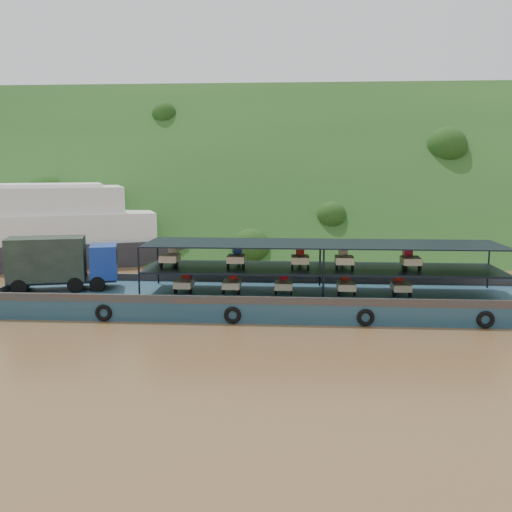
{
  "coord_description": "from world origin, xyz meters",
  "views": [
    {
      "loc": [
        0.73,
        -36.82,
        9.43
      ],
      "look_at": [
        -2.0,
        3.0,
        3.2
      ],
      "focal_mm": 40.0,
      "sensor_mm": 36.0,
      "label": 1
    }
  ],
  "objects": [
    {
      "name": "ground",
      "position": [
        0.0,
        0.0,
        0.0
      ],
      "size": [
        160.0,
        160.0,
        0.0
      ],
      "primitive_type": "plane",
      "color": "brown",
      "rests_on": "ground"
    },
    {
      "name": "hillside",
      "position": [
        0.0,
        36.0,
        0.0
      ],
      "size": [
        140.0,
        39.6,
        39.6
      ],
      "primitive_type": "cube",
      "rotation": [
        0.79,
        0.0,
        0.0
      ],
      "color": "#163914",
      "rests_on": "ground"
    },
    {
      "name": "cargo_barge",
      "position": [
        -2.55,
        0.12,
        1.19
      ],
      "size": [
        35.1,
        7.18,
        4.8
      ],
      "color": "#15354A",
      "rests_on": "ground"
    }
  ]
}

